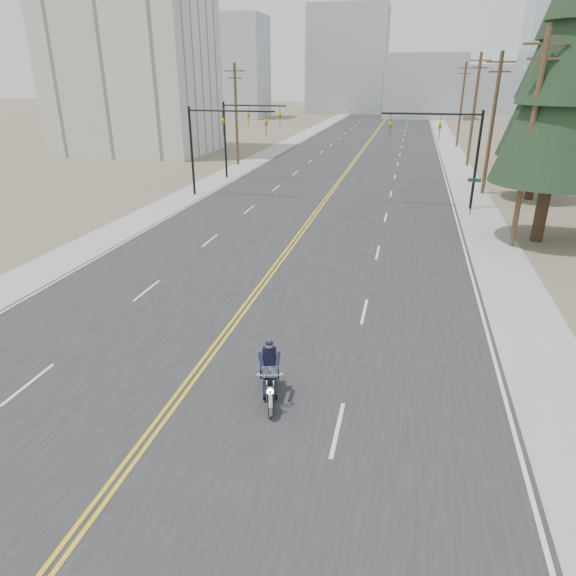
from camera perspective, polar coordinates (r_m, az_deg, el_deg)
The scene contains 23 objects.
ground_plane at distance 13.58m, azimuth -20.39°, elevation -21.78°, with size 400.00×400.00×0.00m, color #776D56.
road at distance 78.55m, azimuth 8.78°, elevation 15.51°, with size 20.00×200.00×0.01m, color #303033.
sidewalk_left at distance 80.30m, azimuth 0.26°, elevation 15.91°, with size 3.00×200.00×0.01m, color #A5A5A0.
sidewalk_right at distance 78.47m, azimuth 17.45°, elevation 14.77°, with size 3.00×200.00×0.01m, color #A5A5A0.
traffic_mast_left at distance 42.81m, azimuth -8.19°, elevation 16.57°, with size 7.10×0.26×7.00m.
traffic_mast_right at distance 40.07m, azimuth 17.53°, elevation 15.41°, with size 7.10×0.26×7.00m.
traffic_mast_far at distance 50.44m, azimuth -5.18°, elevation 17.49°, with size 6.10×0.26×7.00m.
street_sign at distance 38.73m, azimuth 19.87°, elevation 10.19°, with size 0.90×0.06×2.62m.
utility_pole_b at distance 31.53m, azimuth 25.25°, elevation 14.62°, with size 2.20×0.30×11.50m.
utility_pole_c at distance 46.30m, azimuth 21.75°, elevation 16.70°, with size 2.20×0.30×11.00m.
utility_pole_d at distance 61.16m, azimuth 19.98°, elevation 18.22°, with size 2.20×0.30×11.50m.
utility_pole_e at distance 78.08m, azimuth 18.73°, elevation 18.84°, with size 2.20×0.30×11.00m.
utility_pole_left at distance 58.97m, azimuth -5.79°, elevation 18.77°, with size 2.20×0.30×10.50m.
apartment_block at distance 71.77m, azimuth -17.28°, elevation 26.23°, with size 18.00×14.00×30.00m, color silver.
haze_bldg_a at distance 129.54m, azimuth -5.92°, elevation 23.17°, with size 14.00×12.00×22.00m, color #B7BCC6.
haze_bldg_b at distance 132.79m, azimuth 14.88°, elevation 20.84°, with size 18.00×14.00×14.00m, color #ADB2B7.
haze_bldg_d at distance 148.94m, azimuth 6.66°, elevation 23.80°, with size 20.00×15.00×26.00m, color #ADB2B7.
haze_bldg_e at distance 158.89m, azimuth 21.24°, elevation 19.92°, with size 14.00×14.00×12.00m, color #B7BCC6.
haze_bldg_f at distance 148.83m, azimuth -9.77°, elevation 21.72°, with size 12.00×12.00×16.00m, color #ADB2B7.
motorcyclist at distance 15.67m, azimuth -2.04°, elevation -9.37°, with size 1.00×2.32×1.81m, color black, non-canonical shape.
conifer_near at distance 33.20m, azimuth 28.91°, elevation 21.37°, with size 6.58×6.58×17.43m.
conifer_tall at distance 45.40m, azimuth 27.29°, elevation 20.99°, with size 6.15×6.15×17.07m.
conifer_far at distance 52.11m, azimuth 28.80°, elevation 18.20°, with size 4.97×4.97×13.31m.
Camera 1 is at (6.33, -7.76, 9.17)m, focal length 32.00 mm.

